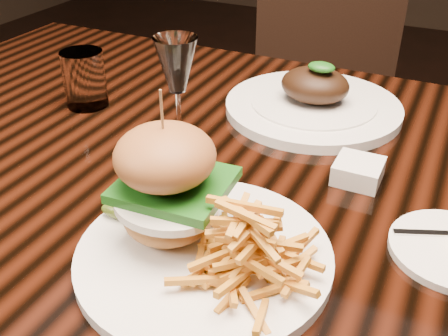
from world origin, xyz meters
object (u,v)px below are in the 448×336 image
at_px(burger_plate, 202,222).
at_px(wine_glass, 177,69).
at_px(chair_far, 327,80).
at_px(far_dish, 313,102).
at_px(dining_table, 257,203).

xyz_separation_m(burger_plate, wine_glass, (-0.16, 0.22, 0.08)).
distance_m(burger_plate, chair_far, 1.16).
bearing_deg(far_dish, chair_far, 102.23).
bearing_deg(far_dish, dining_table, -95.37).
distance_m(dining_table, far_dish, 0.23).
distance_m(dining_table, burger_plate, 0.27).
bearing_deg(wine_glass, chair_far, 89.47).
relative_size(far_dish, chair_far, 0.34).
xyz_separation_m(dining_table, far_dish, (0.02, 0.21, 0.10)).
distance_m(wine_glass, far_dish, 0.29).
xyz_separation_m(dining_table, wine_glass, (-0.13, -0.01, 0.21)).
bearing_deg(chair_far, wine_glass, -110.93).
xyz_separation_m(burger_plate, far_dish, (-0.01, 0.45, -0.04)).
distance_m(dining_table, chair_far, 0.90).
bearing_deg(dining_table, burger_plate, -83.91).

